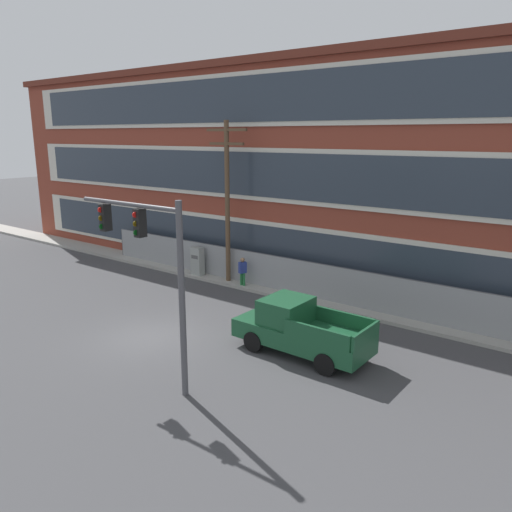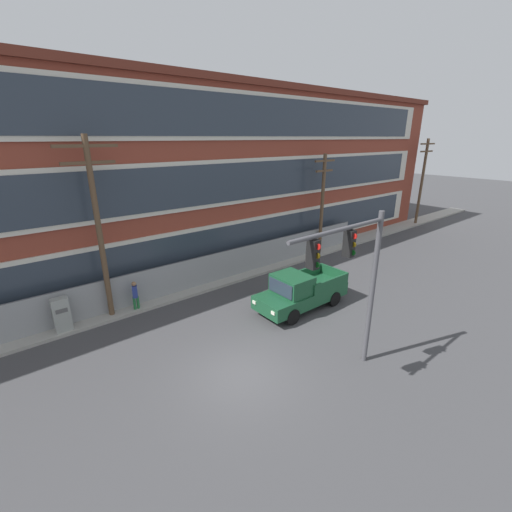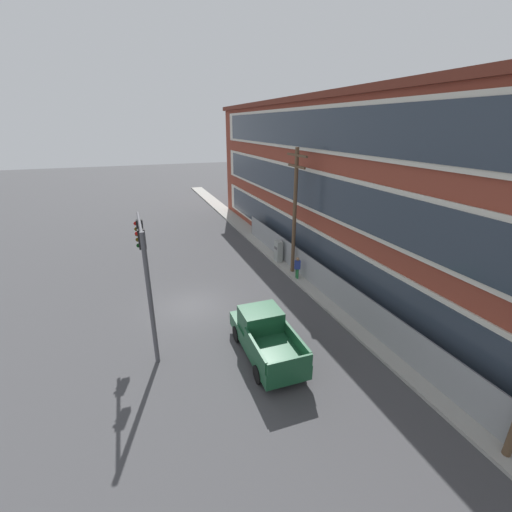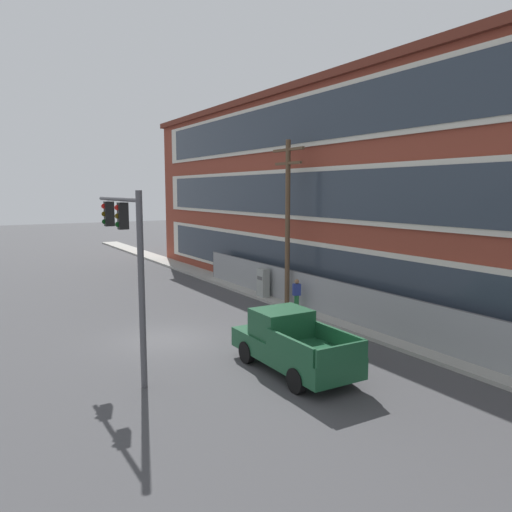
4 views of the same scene
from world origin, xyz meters
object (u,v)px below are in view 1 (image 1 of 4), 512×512
(traffic_signal_mast, at_px, (152,256))
(pedestrian_near_cabinet, at_px, (243,271))
(electrical_cabinet, at_px, (197,262))
(utility_pole_near_corner, at_px, (227,195))
(pickup_truck_dark_green, at_px, (299,329))

(traffic_signal_mast, bearing_deg, pedestrian_near_cabinet, 113.73)
(electrical_cabinet, bearing_deg, utility_pole_near_corner, 4.14)
(utility_pole_near_corner, bearing_deg, pickup_truck_dark_green, -33.59)
(traffic_signal_mast, bearing_deg, utility_pole_near_corner, 118.72)
(traffic_signal_mast, bearing_deg, pickup_truck_dark_green, 62.78)
(utility_pole_near_corner, bearing_deg, electrical_cabinet, -175.86)
(utility_pole_near_corner, height_order, electrical_cabinet, utility_pole_near_corner)
(traffic_signal_mast, bearing_deg, electrical_cabinet, 127.81)
(traffic_signal_mast, xyz_separation_m, pedestrian_near_cabinet, (-4.37, 9.94, -3.37))
(traffic_signal_mast, xyz_separation_m, electrical_cabinet, (-7.76, 10.01, -3.46))
(pickup_truck_dark_green, bearing_deg, utility_pole_near_corner, 146.41)
(utility_pole_near_corner, xyz_separation_m, electrical_cabinet, (-2.20, -0.16, -4.01))
(pickup_truck_dark_green, distance_m, pedestrian_near_cabinet, 8.55)
(electrical_cabinet, height_order, pedestrian_near_cabinet, electrical_cabinet)
(pickup_truck_dark_green, relative_size, utility_pole_near_corner, 0.60)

